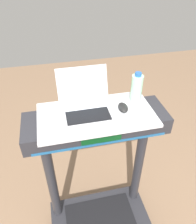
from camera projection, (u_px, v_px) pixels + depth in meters
desk_board at (96, 115)px, 1.36m from camera, size 0.71×0.38×0.02m
laptop at (86, 105)px, 1.34m from camera, size 0.31×0.31×0.24m
computer_mouse at (123, 107)px, 1.37m from camera, size 0.07×0.10×0.03m
water_bottle at (137, 88)px, 1.41m from camera, size 0.07×0.07×0.20m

